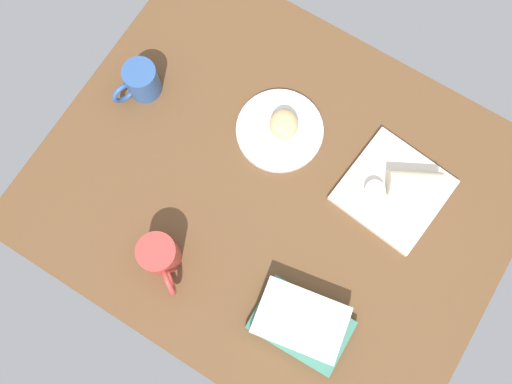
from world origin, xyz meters
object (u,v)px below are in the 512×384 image
(round_plate, at_px, (280,130))
(second_mug, at_px, (160,256))
(coffee_mug, at_px, (141,81))
(square_plate, at_px, (393,190))
(sauce_cup, at_px, (374,191))
(book_stack, at_px, (301,322))
(breakfast_wrap, at_px, (415,184))
(scone_pastry, at_px, (284,124))

(round_plate, bearing_deg, second_mug, -99.21)
(coffee_mug, xyz_separation_m, second_mug, (0.28, -0.33, 0.00))
(second_mug, bearing_deg, square_plate, 48.47)
(sauce_cup, bearing_deg, book_stack, -88.87)
(square_plate, distance_m, breakfast_wrap, 0.06)
(round_plate, bearing_deg, scone_pastry, 58.60)
(coffee_mug, bearing_deg, round_plate, 13.41)
(square_plate, bearing_deg, coffee_mug, -171.69)
(sauce_cup, relative_size, coffee_mug, 0.37)
(round_plate, xyz_separation_m, breakfast_wrap, (0.34, 0.04, 0.04))
(sauce_cup, xyz_separation_m, book_stack, (0.01, -0.35, -0.00))
(book_stack, bearing_deg, second_mug, -172.89)
(round_plate, bearing_deg, book_stack, -53.09)
(round_plate, distance_m, coffee_mug, 0.36)
(scone_pastry, distance_m, book_stack, 0.46)
(scone_pastry, distance_m, second_mug, 0.42)
(square_plate, xyz_separation_m, breakfast_wrap, (0.03, 0.03, 0.04))
(coffee_mug, bearing_deg, scone_pastry, 14.47)
(breakfast_wrap, relative_size, coffee_mug, 0.97)
(square_plate, distance_m, book_stack, 0.38)
(book_stack, distance_m, coffee_mug, 0.68)
(round_plate, xyz_separation_m, book_stack, (0.28, -0.37, 0.02))
(book_stack, bearing_deg, sauce_cup, 91.13)
(square_plate, xyz_separation_m, sauce_cup, (-0.04, -0.03, 0.02))
(square_plate, relative_size, sauce_cup, 4.80)
(square_plate, relative_size, second_mug, 1.79)
(square_plate, bearing_deg, book_stack, -94.87)
(round_plate, distance_m, book_stack, 0.46)
(round_plate, relative_size, breakfast_wrap, 1.72)
(breakfast_wrap, bearing_deg, coffee_mug, 71.69)
(round_plate, distance_m, breakfast_wrap, 0.34)
(scone_pastry, relative_size, sauce_cup, 1.68)
(round_plate, bearing_deg, breakfast_wrap, 6.49)
(scone_pastry, bearing_deg, round_plate, -121.40)
(breakfast_wrap, distance_m, second_mug, 0.61)
(second_mug, bearing_deg, coffee_mug, 130.49)
(sauce_cup, relative_size, breakfast_wrap, 0.38)
(breakfast_wrap, relative_size, book_stack, 0.56)
(second_mug, bearing_deg, round_plate, 80.79)
(scone_pastry, relative_size, book_stack, 0.35)
(second_mug, bearing_deg, book_stack, 7.11)
(square_plate, relative_size, book_stack, 1.01)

